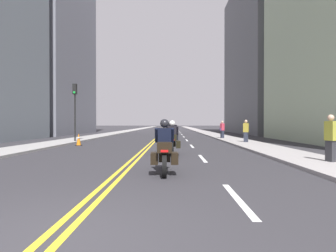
{
  "coord_description": "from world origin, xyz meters",
  "views": [
    {
      "loc": [
        1.52,
        -3.17,
        1.46
      ],
      "look_at": [
        1.07,
        25.51,
        1.19
      ],
      "focal_mm": 28.6,
      "sensor_mm": 36.0,
      "label": 1
    }
  ],
  "objects": [
    {
      "name": "building_left_1",
      "position": [
        -15.83,
        33.36,
        13.95
      ],
      "size": [
        9.47,
        15.36,
        27.9
      ],
      "color": "slate",
      "rests_on": "ground"
    },
    {
      "name": "lane_dashes_white",
      "position": [
        2.78,
        29.0,
        0.0
      ],
      "size": [
        0.14,
        56.4,
        0.01
      ],
      "color": "silver",
      "rests_on": "ground"
    },
    {
      "name": "motorcycle_4",
      "position": [
        1.54,
        24.55,
        0.64
      ],
      "size": [
        0.76,
        2.26,
        1.59
      ],
      "rotation": [
        0.0,
        0.0,
        -0.0
      ],
      "color": "black",
      "rests_on": "ground"
    },
    {
      "name": "motorcycle_0",
      "position": [
        1.29,
        4.63,
        0.65
      ],
      "size": [
        0.77,
        2.13,
        1.59
      ],
      "rotation": [
        0.0,
        0.0,
        0.03
      ],
      "color": "black",
      "rests_on": "ground"
    },
    {
      "name": "traffic_light_near",
      "position": [
        -5.97,
        17.26,
        3.11
      ],
      "size": [
        0.28,
        0.38,
        4.5
      ],
      "color": "black",
      "rests_on": "ground"
    },
    {
      "name": "traffic_cone_0",
      "position": [
        -4.66,
        14.36,
        0.41
      ],
      "size": [
        0.37,
        0.37,
        0.83
      ],
      "color": "black",
      "rests_on": "ground"
    },
    {
      "name": "centreline_yellow_inner",
      "position": [
        -0.12,
        48.0,
        0.0
      ],
      "size": [
        0.12,
        132.0,
        0.01
      ],
      "primitive_type": "cube",
      "color": "yellow",
      "rests_on": "ground"
    },
    {
      "name": "sidewalk_right",
      "position": [
        6.77,
        48.0,
        0.06
      ],
      "size": [
        2.41,
        144.0,
        0.12
      ],
      "primitive_type": "cube",
      "color": "gray",
      "rests_on": "ground"
    },
    {
      "name": "motorcycle_2",
      "position": [
        1.55,
        14.71,
        0.67
      ],
      "size": [
        0.78,
        2.19,
        1.64
      ],
      "rotation": [
        0.0,
        0.0,
        -0.05
      ],
      "color": "black",
      "rests_on": "ground"
    },
    {
      "name": "centreline_yellow_outer",
      "position": [
        0.12,
        48.0,
        0.0
      ],
      "size": [
        0.12,
        132.0,
        0.01
      ],
      "primitive_type": "cube",
      "color": "yellow",
      "rests_on": "ground"
    },
    {
      "name": "ground_plane",
      "position": [
        0.0,
        48.0,
        0.0
      ],
      "size": [
        264.0,
        264.0,
        0.0
      ],
      "primitive_type": "plane",
      "color": "#2C2B30"
    },
    {
      "name": "pedestrian_1",
      "position": [
        6.13,
        21.49,
        0.88
      ],
      "size": [
        0.49,
        0.4,
        1.7
      ],
      "rotation": [
        0.0,
        0.0,
        3.73
      ],
      "color": "#212535",
      "rests_on": "ground"
    },
    {
      "name": "motorcycle_3",
      "position": [
        1.37,
        20.16,
        0.64
      ],
      "size": [
        0.78,
        2.22,
        1.61
      ],
      "rotation": [
        0.0,
        0.0,
        -0.06
      ],
      "color": "black",
      "rests_on": "ground"
    },
    {
      "name": "motorcycle_6",
      "position": [
        1.5,
        35.06,
        0.65
      ],
      "size": [
        0.76,
        2.23,
        1.61
      ],
      "rotation": [
        0.0,
        0.0,
        0.0
      ],
      "color": "black",
      "rests_on": "ground"
    },
    {
      "name": "motorcycle_1",
      "position": [
        1.52,
        9.33,
        0.66
      ],
      "size": [
        0.77,
        2.18,
        1.6
      ],
      "rotation": [
        0.0,
        0.0,
        -0.01
      ],
      "color": "black",
      "rests_on": "ground"
    },
    {
      "name": "sidewalk_left",
      "position": [
        -6.77,
        48.0,
        0.06
      ],
      "size": [
        2.41,
        144.0,
        0.12
      ],
      "primitive_type": "cube",
      "color": "gray",
      "rests_on": "ground"
    },
    {
      "name": "building_right_1",
      "position": [
        14.66,
        36.61,
        11.26
      ],
      "size": [
        7.12,
        19.19,
        22.51
      ],
      "color": "slate",
      "rests_on": "ground"
    },
    {
      "name": "pedestrian_2",
      "position": [
        7.09,
        6.3,
        0.92
      ],
      "size": [
        0.32,
        0.41,
        1.77
      ],
      "rotation": [
        0.0,
        0.0,
        1.89
      ],
      "color": "#28282C",
      "rests_on": "ground"
    },
    {
      "name": "pedestrian_0",
      "position": [
        6.84,
        16.2,
        0.89
      ],
      "size": [
        0.42,
        0.37,
        1.72
      ],
      "rotation": [
        0.0,
        0.0,
        5.76
      ],
      "color": "#282C3A",
      "rests_on": "ground"
    },
    {
      "name": "motorcycle_5",
      "position": [
        1.11,
        30.09,
        0.66
      ],
      "size": [
        0.76,
        2.26,
        1.66
      ],
      "rotation": [
        0.0,
        0.0,
        0.0
      ],
      "color": "black",
      "rests_on": "ground"
    }
  ]
}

